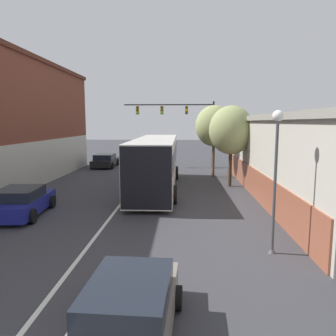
% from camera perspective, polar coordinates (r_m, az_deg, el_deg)
% --- Properties ---
extents(lane_center_line, '(0.14, 45.79, 0.01)m').
position_cam_1_polar(lane_center_line, '(19.67, -7.12, -4.77)').
color(lane_center_line, silver).
rests_on(lane_center_line, ground_plane).
extents(building_right_storefront, '(9.35, 20.62, 4.72)m').
position_cam_1_polar(building_right_storefront, '(20.93, 27.07, 2.06)').
color(building_right_storefront, '#B7B2A3').
rests_on(building_right_storefront, ground_plane).
extents(bus, '(2.86, 12.41, 3.30)m').
position_cam_1_polar(bus, '(21.10, -2.10, 1.26)').
color(bus, silver).
rests_on(bus, ground_plane).
extents(hatchback_foreground, '(2.15, 4.53, 1.23)m').
position_cam_1_polar(hatchback_foreground, '(6.99, -7.16, -24.31)').
color(hatchback_foreground, slate).
rests_on(hatchback_foreground, ground_plane).
extents(parked_car_left_near, '(2.40, 4.29, 1.32)m').
position_cam_1_polar(parked_car_left_near, '(16.75, -24.20, -5.44)').
color(parked_car_left_near, navy).
rests_on(parked_car_left_near, ground_plane).
extents(parked_car_left_mid, '(2.20, 4.41, 1.28)m').
position_cam_1_polar(parked_car_left_mid, '(32.46, -10.88, 1.26)').
color(parked_car_left_mid, black).
rests_on(parked_car_left_mid, ground_plane).
extents(traffic_signal_gantry, '(8.67, 0.36, 6.30)m').
position_cam_1_polar(traffic_signal_gantry, '(31.79, 2.60, 8.66)').
color(traffic_signal_gantry, black).
rests_on(traffic_signal_gantry, ground_plane).
extents(street_lamp, '(0.36, 0.36, 4.70)m').
position_cam_1_polar(street_lamp, '(11.04, 18.26, 0.48)').
color(street_lamp, '#47474C').
rests_on(street_lamp, ground_plane).
extents(street_tree_near, '(2.94, 2.65, 5.43)m').
position_cam_1_polar(street_tree_near, '(22.33, 10.93, 6.48)').
color(street_tree_near, '#3D2D1E').
rests_on(street_tree_near, ground_plane).
extents(street_tree_far, '(2.92, 2.62, 5.65)m').
position_cam_1_polar(street_tree_far, '(26.04, 8.03, 7.25)').
color(street_tree_far, brown).
rests_on(street_tree_far, ground_plane).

